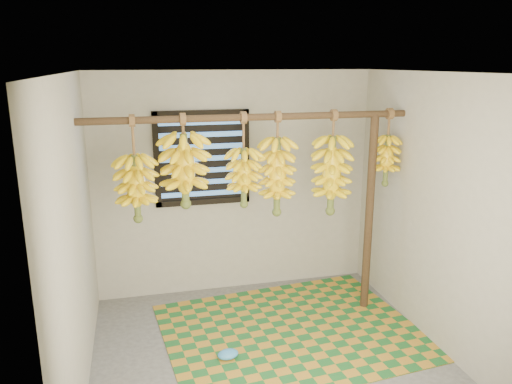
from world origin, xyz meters
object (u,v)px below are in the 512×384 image
object	(u,v)px
woven_mat	(291,331)
support_post	(369,215)
banana_bunch_e	(332,175)
banana_bunch_b	(185,171)
banana_bunch_f	(386,160)
banana_bunch_a	(136,188)
plastic_bag	(228,354)
banana_bunch_d	(277,176)
banana_bunch_c	(244,177)

from	to	relation	value
woven_mat	support_post	bearing A→B (deg)	18.63
banana_bunch_e	banana_bunch_b	bearing A→B (deg)	180.00
woven_mat	banana_bunch_b	size ratio (longest dim) A/B	2.82
woven_mat	banana_bunch_f	distance (m)	1.89
banana_bunch_b	banana_bunch_e	bearing A→B (deg)	0.00
support_post	banana_bunch_f	bearing A→B (deg)	0.00
support_post	woven_mat	world-z (taller)	support_post
banana_bunch_a	banana_bunch_f	xyz separation A→B (m)	(2.39, 0.00, 0.14)
woven_mat	plastic_bag	distance (m)	0.74
plastic_bag	support_post	bearing A→B (deg)	21.23
woven_mat	banana_bunch_f	bearing A→B (deg)	16.09
banana_bunch_e	banana_bunch_f	distance (m)	0.58
plastic_bag	banana_bunch_d	size ratio (longest dim) A/B	0.19
banana_bunch_e	banana_bunch_c	bearing A→B (deg)	180.00
banana_bunch_a	banana_bunch_c	distance (m)	0.96
banana_bunch_c	banana_bunch_e	size ratio (longest dim) A/B	0.87
plastic_bag	banana_bunch_a	world-z (taller)	banana_bunch_a
woven_mat	banana_bunch_c	xyz separation A→B (m)	(-0.39, 0.30, 1.45)
woven_mat	banana_bunch_d	bearing A→B (deg)	103.19
support_post	banana_bunch_c	distance (m)	1.36
banana_bunch_a	banana_bunch_d	world-z (taller)	same
support_post	banana_bunch_c	size ratio (longest dim) A/B	2.30
banana_bunch_b	banana_bunch_c	size ratio (longest dim) A/B	0.96
banana_bunch_a	banana_bunch_d	xyz separation A→B (m)	(1.28, 0.00, 0.04)
banana_bunch_f	banana_bunch_c	bearing A→B (deg)	180.00
support_post	banana_bunch_f	distance (m)	0.57
banana_bunch_a	banana_bunch_e	bearing A→B (deg)	0.00
banana_bunch_c	banana_bunch_e	distance (m)	0.86
woven_mat	banana_bunch_c	size ratio (longest dim) A/B	2.69
support_post	banana_bunch_f	size ratio (longest dim) A/B	2.65
woven_mat	plastic_bag	bearing A→B (deg)	-155.46
woven_mat	banana_bunch_d	size ratio (longest dim) A/B	2.42
banana_bunch_f	banana_bunch_b	bearing A→B (deg)	180.00
plastic_bag	banana_bunch_a	xyz separation A→B (m)	(-0.68, 0.61, 1.36)
banana_bunch_b	banana_bunch_f	xyz separation A→B (m)	(1.96, 0.00, 0.00)
plastic_bag	banana_bunch_e	world-z (taller)	banana_bunch_e
woven_mat	banana_bunch_f	size ratio (longest dim) A/B	3.10
banana_bunch_a	banana_bunch_f	world-z (taller)	same
banana_bunch_d	support_post	bearing A→B (deg)	0.00
support_post	banana_bunch_a	xyz separation A→B (m)	(-2.24, 0.00, 0.41)
banana_bunch_f	plastic_bag	bearing A→B (deg)	-160.49
plastic_bag	banana_bunch_d	world-z (taller)	banana_bunch_d
banana_bunch_b	banana_bunch_d	size ratio (longest dim) A/B	0.86
banana_bunch_f	banana_bunch_a	bearing A→B (deg)	180.00
woven_mat	banana_bunch_a	distance (m)	1.97
plastic_bag	banana_bunch_b	bearing A→B (deg)	112.70
support_post	plastic_bag	size ratio (longest dim) A/B	10.68
woven_mat	banana_bunch_b	distance (m)	1.82
banana_bunch_a	banana_bunch_f	size ratio (longest dim) A/B	1.24
support_post	banana_bunch_e	bearing A→B (deg)	180.00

